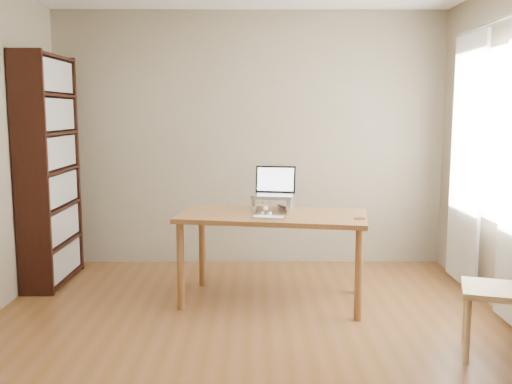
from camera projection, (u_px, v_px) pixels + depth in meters
name	position (u px, v px, depth m)	size (l,w,h in m)	color
room	(252.00, 156.00, 3.67)	(4.04, 4.54, 2.64)	brown
bookshelf	(49.00, 170.00, 5.22)	(0.30, 0.90, 2.10)	black
curtains	(492.00, 165.00, 4.48)	(0.03, 1.90, 2.25)	white
desk	(273.00, 224.00, 4.71)	(1.64, 1.02, 0.75)	brown
laptop_stand	(273.00, 202.00, 4.76)	(0.32, 0.25, 0.13)	silver
laptop	(273.00, 188.00, 4.81)	(0.38, 0.34, 0.24)	silver
keyboard	(268.00, 217.00, 4.48)	(0.27, 0.17, 0.02)	silver
coaster	(359.00, 218.00, 4.47)	(0.10, 0.10, 0.01)	#5A2F1E
cat	(269.00, 205.00, 4.80)	(0.23, 0.47, 0.13)	#473E37
chair	(507.00, 281.00, 3.67)	(0.52, 0.52, 0.93)	tan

